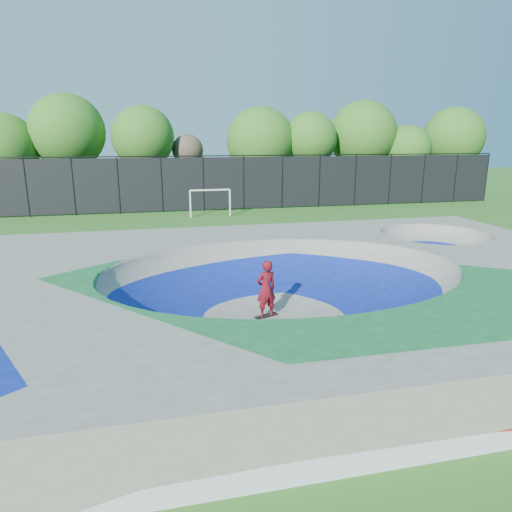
# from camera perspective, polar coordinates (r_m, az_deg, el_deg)

# --- Properties ---
(ground) EXTENTS (120.00, 120.00, 0.00)m
(ground) POSITION_cam_1_polar(r_m,az_deg,el_deg) (14.26, 3.40, -7.22)
(ground) COLOR #275D19
(ground) RESTS_ON ground
(skate_deck) EXTENTS (22.00, 14.00, 1.50)m
(skate_deck) POSITION_cam_1_polar(r_m,az_deg,el_deg) (14.00, 3.44, -4.37)
(skate_deck) COLOR gray
(skate_deck) RESTS_ON ground
(skater) EXTENTS (0.73, 0.57, 1.78)m
(skater) POSITION_cam_1_polar(r_m,az_deg,el_deg) (13.70, 1.27, -4.16)
(skater) COLOR #B70E19
(skater) RESTS_ON ground
(skateboard) EXTENTS (0.80, 0.51, 0.05)m
(skateboard) POSITION_cam_1_polar(r_m,az_deg,el_deg) (14.00, 1.25, -7.51)
(skateboard) COLOR black
(skateboard) RESTS_ON ground
(soccer_goal) EXTENTS (2.85, 0.12, 1.88)m
(soccer_goal) POSITION_cam_1_polar(r_m,az_deg,el_deg) (31.58, -5.74, 7.26)
(soccer_goal) COLOR white
(soccer_goal) RESTS_ON ground
(fence) EXTENTS (48.09, 0.09, 4.04)m
(fence) POSITION_cam_1_polar(r_m,az_deg,el_deg) (34.05, -6.57, 9.12)
(fence) COLOR black
(fence) RESTS_ON ground
(treeline) EXTENTS (53.41, 7.22, 8.67)m
(treeline) POSITION_cam_1_polar(r_m,az_deg,el_deg) (39.05, -6.24, 14.17)
(treeline) COLOR #4A3425
(treeline) RESTS_ON ground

